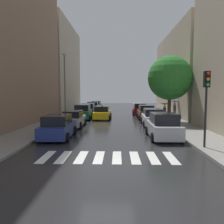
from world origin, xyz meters
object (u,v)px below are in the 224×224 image
Objects in this scene: parked_car_left_fifth at (93,107)px; parked_car_right_second at (152,118)px; parked_car_right_third at (146,113)px; pedestrian_near_tree at (175,105)px; lamp_post_left at (65,82)px; parked_car_right_fourth at (140,109)px; parked_car_left_nearest at (58,127)px; parked_car_left_fourth at (89,109)px; taxi_midroad at (102,113)px; parked_car_left_second at (73,119)px; pedestrian_foreground at (165,107)px; street_tree_right at (170,78)px; parked_car_left_sixth at (96,105)px; parked_car_left_third at (83,112)px; traffic_light_right_corner at (207,92)px; parked_car_right_nearest at (163,127)px.

parked_car_right_second reaches higher than parked_car_left_fifth.
parked_car_right_third is 1.99× the size of pedestrian_near_tree.
parked_car_right_fourth is at bearing 40.36° from lamp_post_left.
parked_car_left_fifth is 1.14× the size of parked_car_right_third.
parked_car_left_nearest is 1.04× the size of parked_car_left_fourth.
parked_car_left_nearest is 0.95× the size of taxi_midroad.
parked_car_left_nearest is 1.02× the size of parked_car_right_fourth.
parked_car_left_second is 2.29× the size of pedestrian_foreground.
taxi_midroad is at bearing -154.70° from parked_car_left_fourth.
parked_car_left_second is 6.59m from taxi_midroad.
parked_car_right_second is at bearing -51.60° from parked_car_left_nearest.
lamp_post_left is (-11.57, -0.94, 2.86)m from pedestrian_foreground.
parked_car_left_nearest is 0.99× the size of parked_car_left_second.
street_tree_right is (-1.63, -4.08, 3.06)m from pedestrian_near_tree.
parked_car_left_second is 2.03× the size of pedestrian_near_tree.
parked_car_left_nearest reaches higher than parked_car_right_fourth.
street_tree_right is at bearing 30.67° from pedestrian_near_tree.
parked_car_left_sixth is at bearing -0.98° from parked_car_left_nearest.
street_tree_right is (9.74, 7.81, 4.01)m from parked_car_left_nearest.
street_tree_right is at bearing -111.57° from parked_car_left_third.
parked_car_left_nearest is 10.06m from traffic_light_right_corner.
parked_car_left_fourth is 8.50m from lamp_post_left.
parked_car_left_nearest is 0.94× the size of parked_car_right_second.
parked_car_right_nearest is at bearing -180.00° from parked_car_right_second.
parked_car_left_fifth is 0.64× the size of lamp_post_left.
taxi_midroad is 2.39× the size of pedestrian_foreground.
parked_car_left_fifth is at bearing 109.46° from traffic_light_right_corner.
parked_car_left_fourth is 2.19× the size of pedestrian_foreground.
parked_car_right_fourth is 10.61m from street_tree_right.
parked_car_right_nearest is at bearing -162.35° from parked_car_left_sixth.
parked_car_left_nearest is at bearing 131.40° from parked_car_right_second.
taxi_midroad is at bearing 152.97° from street_tree_right.
parked_car_left_fourth is (-0.07, 11.53, 0.06)m from parked_car_left_second.
parked_car_left_third reaches higher than parked_car_right_fourth.
lamp_post_left reaches higher than parked_car_left_fourth.
pedestrian_foreground is at bearing -97.19° from parked_car_left_third.
parked_car_left_nearest is 7.56m from parked_car_right_nearest.
parked_car_left_third is 5.52m from parked_car_left_fourth.
parked_car_right_nearest is 4.35m from traffic_light_right_corner.
lamp_post_left is at bearing 74.00° from parked_car_right_second.
pedestrian_near_tree is (3.81, 11.73, 0.89)m from parked_car_right_nearest.
parked_car_left_nearest is at bearing 8.71° from pedestrian_near_tree.
parked_car_right_third reaches higher than parked_car_left_fourth.
parked_car_left_sixth is at bearing 0.34° from parked_car_left_second.
traffic_light_right_corner is (-2.11, -14.90, 1.55)m from pedestrian_near_tree.
parked_car_left_third reaches higher than parked_car_left_sixth.
parked_car_left_nearest is 5.41m from parked_car_left_second.
parked_car_left_nearest is 11.80m from taxi_midroad.
lamp_post_left is (-1.74, 9.46, 3.68)m from parked_car_left_nearest.
parked_car_left_second is 18.25m from parked_car_left_fifth.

